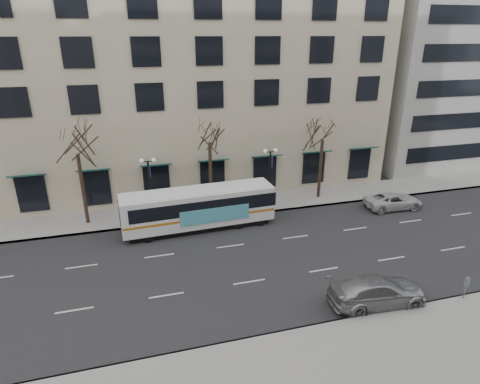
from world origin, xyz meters
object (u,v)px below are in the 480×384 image
object	(u,v)px
silver_car	(377,291)
white_pickup	(393,201)
city_bus	(200,207)
pay_station	(467,284)
tree_far_left	(76,142)
lamp_post_right	(270,175)
tree_far_mid	(209,131)
lamp_post_left	(150,186)
tree_far_right	(323,129)

from	to	relation	value
silver_car	white_pickup	world-z (taller)	silver_car
city_bus	pay_station	xyz separation A→B (m)	(12.69, -13.10, -0.62)
tree_far_left	silver_car	bearing A→B (deg)	-42.70
tree_far_left	lamp_post_right	bearing A→B (deg)	-2.29
tree_far_mid	lamp_post_right	world-z (taller)	tree_far_mid
lamp_post_left	white_pickup	distance (m)	20.59
tree_far_left	tree_far_mid	xyz separation A→B (m)	(10.00, 0.00, 0.21)
tree_far_left	city_bus	xyz separation A→B (m)	(8.48, -3.00, -4.97)
lamp_post_right	white_pickup	bearing A→B (deg)	-17.28
lamp_post_left	silver_car	bearing A→B (deg)	-52.01
tree_far_left	city_bus	world-z (taller)	tree_far_left
tree_far_right	lamp_post_left	size ratio (longest dim) A/B	1.55
tree_far_left	tree_far_right	bearing A→B (deg)	0.00
tree_far_right	silver_car	size ratio (longest dim) A/B	1.46
tree_far_mid	silver_car	xyz separation A→B (m)	(6.26, -15.00, -6.10)
city_bus	tree_far_right	bearing A→B (deg)	11.87
tree_far_mid	white_pickup	bearing A→B (deg)	-13.94
tree_far_mid	silver_car	world-z (taller)	tree_far_mid
silver_car	tree_far_right	bearing A→B (deg)	-9.98
tree_far_right	silver_car	bearing A→B (deg)	-104.01
tree_far_right	white_pickup	bearing A→B (deg)	-35.87
lamp_post_right	city_bus	size ratio (longest dim) A/B	0.44
city_bus	pay_station	bearing A→B (deg)	-48.65
lamp_post_left	lamp_post_right	xyz separation A→B (m)	(10.00, 0.00, 0.00)
city_bus	pay_station	distance (m)	18.25
lamp_post_left	pay_station	world-z (taller)	lamp_post_left
tree_far_right	pay_station	size ratio (longest dim) A/B	6.10
city_bus	silver_car	bearing A→B (deg)	-59.79
lamp_post_right	tree_far_left	bearing A→B (deg)	177.71
lamp_post_right	white_pickup	distance (m)	10.94
lamp_post_right	pay_station	size ratio (longest dim) A/B	3.94
tree_far_right	silver_car	xyz separation A→B (m)	(-3.74, -15.00, -5.62)
lamp_post_right	silver_car	size ratio (longest dim) A/B	0.94
tree_far_mid	lamp_post_right	distance (m)	6.41
tree_far_right	tree_far_mid	bearing A→B (deg)	180.00
tree_far_right	white_pickup	size ratio (longest dim) A/B	1.64
lamp_post_left	pay_station	distance (m)	22.47
tree_far_mid	city_bus	distance (m)	6.18
tree_far_left	pay_station	size ratio (longest dim) A/B	6.31
tree_far_mid	pay_station	size ratio (longest dim) A/B	6.47
lamp_post_left	white_pickup	size ratio (longest dim) A/B	1.06
lamp_post_right	silver_car	world-z (taller)	lamp_post_right
lamp_post_right	tree_far_mid	bearing A→B (deg)	173.17
tree_far_right	lamp_post_right	world-z (taller)	tree_far_right
tree_far_mid	silver_car	size ratio (longest dim) A/B	1.55
tree_far_right	white_pickup	world-z (taller)	tree_far_right
tree_far_mid	white_pickup	size ratio (longest dim) A/B	1.73
tree_far_right	lamp_post_right	distance (m)	6.11
tree_far_mid	city_bus	bearing A→B (deg)	-116.82
tree_far_left	white_pickup	bearing A→B (deg)	-8.52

